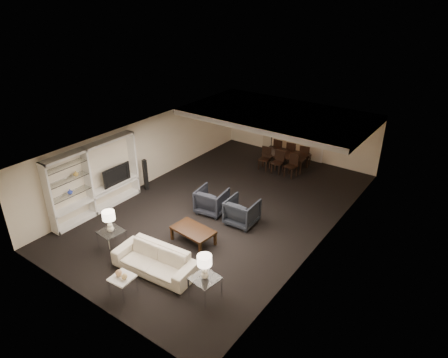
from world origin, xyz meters
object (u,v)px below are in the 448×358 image
table_lamp_left (109,222)px  floor_speaker (145,175)px  side_table_right (205,287)px  floor_lamp (272,133)px  vase_blue (70,192)px  dining_table (285,160)px  table_lamp_right (205,267)px  armchair_right (242,212)px  chair_fr (305,155)px  side_table_left (112,240)px  marble_table (123,286)px  armchair_left (212,201)px  coffee_table (193,236)px  vase_amber (76,173)px  chair_nm (277,162)px  pendant_light (284,128)px  television (115,174)px  chair_fl (280,149)px  chair_nr (291,166)px  chair_nl (264,159)px  chair_fm (292,152)px  sofa (155,260)px

table_lamp_left → floor_speaker: bearing=120.3°
side_table_right → floor_lamp: size_ratio=0.33×
vase_blue → dining_table: (3.44, 7.69, -0.83)m
table_lamp_right → vase_blue: table_lamp_right is taller
table_lamp_right → dining_table: bearing=104.2°
armchair_right → chair_fr: bearing=-89.6°
side_table_left → marble_table: 2.03m
armchair_left → coffee_table: bearing=101.5°
side_table_right → vase_blue: (-5.43, 0.20, 0.85)m
vase_amber → chair_nm: 7.65m
pendant_light → television: size_ratio=0.47×
vase_blue → chair_fr: 9.29m
armchair_left → armchair_right: (1.20, -0.00, 0.00)m
side_table_left → chair_fr: chair_fr is taller
side_table_left → vase_amber: bearing=166.0°
side_table_right → vase_amber: size_ratio=3.69×
side_table_right → chair_nm: size_ratio=0.68×
pendant_light → chair_fl: size_ratio=0.56×
coffee_table → chair_nm: size_ratio=1.36×
table_lamp_left → table_lamp_right: size_ratio=1.00×
side_table_left → chair_nr: bearing=74.5°
chair_nl → chair_fm: size_ratio=1.00×
table_lamp_left → vase_amber: bearing=166.0°
armchair_left → chair_fl: chair_fl is taller
pendant_light → floor_speaker: pendant_light is taller
pendant_light → coffee_table: size_ratio=0.41×
pendant_light → sofa: pendant_light is taller
coffee_table → television: 3.81m
coffee_table → table_lamp_right: (1.70, -1.60, 0.69)m
armchair_left → chair_nm: chair_nm is taller
sofa → side_table_right: sofa is taller
table_lamp_right → coffee_table: bearing=136.7°
side_table_left → floor_speaker: 3.69m
sofa → vase_amber: bearing=167.3°
television → chair_fm: (3.41, 6.62, -0.60)m
coffee_table → table_lamp_left: bearing=-136.7°
sofa → floor_lamp: floor_lamp is taller
coffee_table → side_table_left: size_ratio=2.00×
side_table_right → chair_fm: size_ratio=0.68×
dining_table → side_table_left: bearing=-106.3°
sofa → chair_fm: (-0.30, 8.54, 0.13)m
chair_fm → chair_fr: 0.60m
chair_nm → floor_speaker: bearing=-131.2°
floor_speaker → chair_fr: floor_speaker is taller
chair_fl → pendant_light: bearing=125.3°
table_lamp_right → chair_nr: (-1.40, 7.24, -0.45)m
sofa → vase_blue: size_ratio=13.80×
sofa → side_table_left: (-1.70, 0.00, -0.04)m
side_table_left → side_table_right: 3.40m
armchair_left → dining_table: armchair_left is taller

